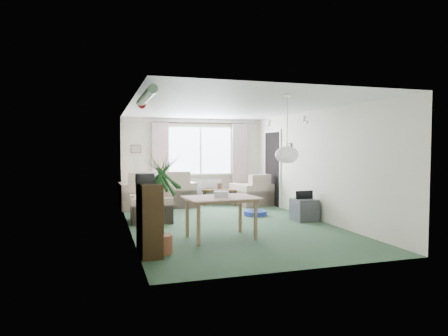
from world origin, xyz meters
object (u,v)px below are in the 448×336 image
object	(u,v)px
coffee_table	(220,197)
tv_cube	(304,210)
sofa	(157,189)
armchair_left	(151,203)
bookshelf	(149,218)
pet_bed	(255,213)
houseplant	(162,204)
armchair_corner	(253,189)
dining_table	(221,218)

from	to	relation	value
coffee_table	tv_cube	xyz separation A→B (m)	(1.06, -2.86, 0.02)
sofa	tv_cube	xyz separation A→B (m)	(2.80, -2.86, -0.25)
armchair_left	bookshelf	bearing A→B (deg)	-6.15
pet_bed	houseplant	bearing A→B (deg)	-133.49
armchair_left	armchair_corner	bearing A→B (deg)	120.00
tv_cube	pet_bed	bearing A→B (deg)	130.54
armchair_corner	houseplant	bearing A→B (deg)	42.68
armchair_left	pet_bed	world-z (taller)	armchair_left
bookshelf	armchair_corner	bearing A→B (deg)	50.62
armchair_corner	armchair_left	distance (m)	3.39
tv_cube	pet_bed	size ratio (longest dim) A/B	0.96
armchair_left	bookshelf	xyz separation A→B (m)	(-0.34, -2.60, 0.14)
armchair_left	coffee_table	xyz separation A→B (m)	(2.14, 1.98, -0.18)
tv_cube	armchair_corner	bearing A→B (deg)	95.19
bookshelf	tv_cube	world-z (taller)	bookshelf
armchair_left	pet_bed	distance (m)	2.45
houseplant	coffee_table	bearing A→B (deg)	63.78
sofa	dining_table	world-z (taller)	sofa
coffee_table	tv_cube	distance (m)	3.05
tv_cube	pet_bed	xyz separation A→B (m)	(-0.78, 0.91, -0.18)
tv_cube	armchair_left	bearing A→B (deg)	164.67
houseplant	dining_table	xyz separation A→B (m)	(1.13, 0.71, -0.40)
sofa	coffee_table	world-z (taller)	sofa
armchair_left	pet_bed	xyz separation A→B (m)	(2.42, 0.03, -0.34)
tv_cube	bookshelf	bearing A→B (deg)	-154.08
tv_cube	pet_bed	world-z (taller)	tv_cube
sofa	bookshelf	bearing A→B (deg)	78.54
armchair_corner	coffee_table	size ratio (longest dim) A/B	1.01
armchair_corner	coffee_table	xyz separation A→B (m)	(-0.83, 0.35, -0.22)
pet_bed	sofa	bearing A→B (deg)	136.01
sofa	houseplant	distance (m)	4.70
armchair_left	coffee_table	size ratio (longest dim) A/B	0.92
coffee_table	dining_table	distance (m)	4.11
dining_table	tv_cube	xyz separation A→B (m)	(2.22, 1.09, -0.12)
armchair_corner	houseplant	world-z (taller)	houseplant
armchair_left	houseplant	xyz separation A→B (m)	(-0.15, -2.68, 0.35)
sofa	coffee_table	distance (m)	1.76
armchair_corner	pet_bed	bearing A→B (deg)	59.50
armchair_left	tv_cube	size ratio (longest dim) A/B	1.71
tv_cube	pet_bed	distance (m)	1.21
coffee_table	houseplant	bearing A→B (deg)	-116.22
coffee_table	bookshelf	world-z (taller)	bookshelf
armchair_left	pet_bed	bearing A→B (deg)	92.07
bookshelf	dining_table	size ratio (longest dim) A/B	0.94
coffee_table	tv_cube	bearing A→B (deg)	-69.68
armchair_corner	coffee_table	world-z (taller)	armchair_corner
sofa	houseplant	xyz separation A→B (m)	(-0.55, -4.66, 0.27)
armchair_left	pet_bed	size ratio (longest dim) A/B	1.65
coffee_table	sofa	bearing A→B (deg)	179.77
bookshelf	dining_table	xyz separation A→B (m)	(1.32, 0.63, -0.18)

